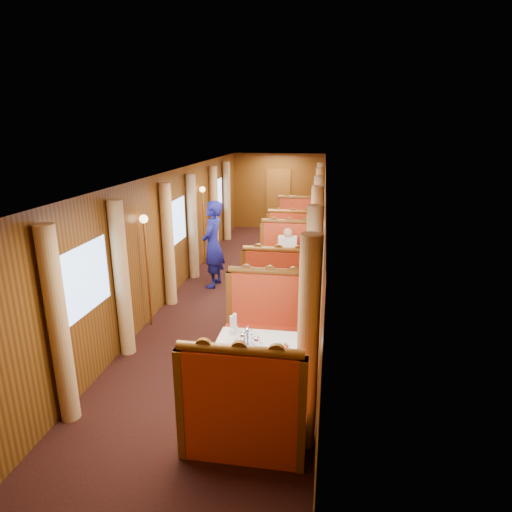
% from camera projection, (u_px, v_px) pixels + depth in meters
% --- Properties ---
extents(floor, '(3.00, 12.00, 0.01)m').
position_uv_depth(floor, '(248.00, 292.00, 8.93)').
color(floor, black).
rests_on(floor, ground).
extents(ceiling, '(3.00, 12.00, 0.01)m').
position_uv_depth(ceiling, '(247.00, 171.00, 8.21)').
color(ceiling, silver).
rests_on(ceiling, wall_left).
extents(wall_far, '(3.00, 0.01, 2.50)m').
position_uv_depth(wall_far, '(278.00, 192.00, 14.25)').
color(wall_far, brown).
rests_on(wall_far, floor).
extents(wall_near, '(3.00, 0.01, 2.50)m').
position_uv_depth(wall_near, '(94.00, 444.00, 2.90)').
color(wall_near, brown).
rests_on(wall_near, floor).
extents(wall_left, '(0.01, 12.00, 2.50)m').
position_uv_depth(wall_left, '(176.00, 232.00, 8.80)').
color(wall_left, brown).
rests_on(wall_left, floor).
extents(wall_right, '(0.01, 12.00, 2.50)m').
position_uv_depth(wall_right, '(323.00, 237.00, 8.35)').
color(wall_right, brown).
rests_on(wall_right, floor).
extents(doorway_far, '(0.80, 0.04, 2.00)m').
position_uv_depth(doorway_far, '(278.00, 199.00, 14.29)').
color(doorway_far, brown).
rests_on(doorway_far, floor).
extents(table_near, '(1.05, 0.72, 0.75)m').
position_uv_depth(table_near, '(258.00, 369.00, 5.41)').
color(table_near, white).
rests_on(table_near, floor).
extents(banquette_near_fwd, '(1.30, 0.55, 1.34)m').
position_uv_depth(banquette_near_fwd, '(243.00, 417.00, 4.43)').
color(banquette_near_fwd, '#A91712').
rests_on(banquette_near_fwd, floor).
extents(banquette_near_aft, '(1.30, 0.55, 1.34)m').
position_uv_depth(banquette_near_aft, '(268.00, 330.00, 6.35)').
color(banquette_near_aft, '#A91712').
rests_on(banquette_near_aft, floor).
extents(table_mid, '(1.05, 0.72, 0.75)m').
position_uv_depth(table_mid, '(284.00, 277.00, 8.72)').
color(table_mid, white).
rests_on(table_mid, floor).
extents(banquette_mid_fwd, '(1.30, 0.55, 1.34)m').
position_uv_depth(banquette_mid_fwd, '(279.00, 293.00, 7.74)').
color(banquette_mid_fwd, '#A91712').
rests_on(banquette_mid_fwd, floor).
extents(banquette_mid_aft, '(1.30, 0.55, 1.34)m').
position_uv_depth(banquette_mid_aft, '(288.00, 260.00, 9.66)').
color(banquette_mid_aft, '#A91712').
rests_on(banquette_mid_aft, floor).
extents(table_far, '(1.05, 0.72, 0.75)m').
position_uv_depth(table_far, '(295.00, 236.00, 12.03)').
color(table_far, white).
rests_on(table_far, floor).
extents(banquette_far_fwd, '(1.30, 0.55, 1.34)m').
position_uv_depth(banquette_far_fwd, '(293.00, 244.00, 11.05)').
color(banquette_far_fwd, '#A91712').
rests_on(banquette_far_fwd, floor).
extents(banquette_far_aft, '(1.30, 0.55, 1.34)m').
position_uv_depth(banquette_far_aft, '(297.00, 226.00, 12.97)').
color(banquette_far_aft, '#A91712').
rests_on(banquette_far_aft, floor).
extents(tea_tray, '(0.39, 0.33, 0.01)m').
position_uv_depth(tea_tray, '(247.00, 344.00, 5.24)').
color(tea_tray, silver).
rests_on(tea_tray, table_near).
extents(teapot_left, '(0.16, 0.13, 0.12)m').
position_uv_depth(teapot_left, '(243.00, 340.00, 5.24)').
color(teapot_left, silver).
rests_on(teapot_left, tea_tray).
extents(teapot_right, '(0.15, 0.12, 0.12)m').
position_uv_depth(teapot_right, '(257.00, 344.00, 5.15)').
color(teapot_right, silver).
rests_on(teapot_right, tea_tray).
extents(teapot_back, '(0.17, 0.14, 0.13)m').
position_uv_depth(teapot_back, '(248.00, 335.00, 5.36)').
color(teapot_back, silver).
rests_on(teapot_back, tea_tray).
extents(fruit_plate, '(0.23, 0.23, 0.05)m').
position_uv_depth(fruit_plate, '(282.00, 347.00, 5.14)').
color(fruit_plate, white).
rests_on(fruit_plate, table_near).
extents(cup_inboard, '(0.08, 0.08, 0.26)m').
position_uv_depth(cup_inboard, '(232.00, 327.00, 5.46)').
color(cup_inboard, white).
rests_on(cup_inboard, table_near).
extents(cup_outboard, '(0.08, 0.08, 0.26)m').
position_uv_depth(cup_outboard, '(235.00, 325.00, 5.52)').
color(cup_outboard, white).
rests_on(cup_outboard, table_near).
extents(rose_vase_mid, '(0.06, 0.06, 0.36)m').
position_uv_depth(rose_vase_mid, '(284.00, 251.00, 8.59)').
color(rose_vase_mid, silver).
rests_on(rose_vase_mid, table_mid).
extents(rose_vase_far, '(0.06, 0.06, 0.36)m').
position_uv_depth(rose_vase_far, '(295.00, 217.00, 11.88)').
color(rose_vase_far, silver).
rests_on(rose_vase_far, table_far).
extents(window_left_near, '(0.01, 1.20, 0.90)m').
position_uv_depth(window_left_near, '(84.00, 280.00, 5.42)').
color(window_left_near, '#81ADE3').
rests_on(window_left_near, wall_left).
extents(curtain_left_near_a, '(0.22, 0.22, 2.35)m').
position_uv_depth(curtain_left_near_a, '(58.00, 327.00, 4.75)').
color(curtain_left_near_a, '#E0B373').
rests_on(curtain_left_near_a, floor).
extents(curtain_left_near_b, '(0.22, 0.22, 2.35)m').
position_uv_depth(curtain_left_near_b, '(122.00, 280.00, 6.23)').
color(curtain_left_near_b, '#E0B373').
rests_on(curtain_left_near_b, floor).
extents(window_right_near, '(0.01, 1.20, 0.90)m').
position_uv_depth(window_right_near, '(320.00, 293.00, 4.99)').
color(window_right_near, '#81ADE3').
rests_on(window_right_near, wall_right).
extents(curtain_right_near_a, '(0.22, 0.22, 2.35)m').
position_uv_depth(curtain_right_near_a, '(308.00, 346.00, 4.34)').
color(curtain_right_near_a, '#E0B373').
rests_on(curtain_right_near_a, floor).
extents(curtain_right_near_b, '(0.22, 0.22, 2.35)m').
position_uv_depth(curtain_right_near_b, '(312.00, 291.00, 5.82)').
color(curtain_right_near_b, '#E0B373').
rests_on(curtain_right_near_b, floor).
extents(window_left_mid, '(0.01, 1.20, 0.90)m').
position_uv_depth(window_left_mid, '(176.00, 222.00, 8.74)').
color(window_left_mid, '#81ADE3').
rests_on(window_left_mid, wall_left).
extents(curtain_left_mid_a, '(0.22, 0.22, 2.35)m').
position_uv_depth(curtain_left_mid_a, '(168.00, 245.00, 8.06)').
color(curtain_left_mid_a, '#E0B373').
rests_on(curtain_left_mid_a, floor).
extents(curtain_left_mid_b, '(0.22, 0.22, 2.35)m').
position_uv_depth(curtain_left_mid_b, '(193.00, 227.00, 9.54)').
color(curtain_left_mid_b, '#E0B373').
rests_on(curtain_left_mid_b, floor).
extents(window_right_mid, '(0.01, 1.20, 0.90)m').
position_uv_depth(window_right_mid, '(322.00, 227.00, 8.30)').
color(window_right_mid, '#81ADE3').
rests_on(window_right_mid, wall_right).
extents(curtain_right_mid_a, '(0.22, 0.22, 2.35)m').
position_uv_depth(curtain_right_mid_a, '(315.00, 251.00, 7.65)').
color(curtain_right_mid_a, '#E0B373').
rests_on(curtain_right_mid_a, floor).
extents(curtain_right_mid_b, '(0.22, 0.22, 2.35)m').
position_uv_depth(curtain_right_mid_b, '(317.00, 231.00, 9.13)').
color(curtain_right_mid_b, '#E0B373').
rests_on(curtain_right_mid_b, floor).
extents(window_left_far, '(0.01, 1.20, 0.90)m').
position_uv_depth(window_left_far, '(217.00, 196.00, 12.05)').
color(window_left_far, '#81ADE3').
rests_on(window_left_far, wall_left).
extents(curtain_left_far_a, '(0.22, 0.22, 2.35)m').
position_uv_depth(curtain_left_far_a, '(214.00, 211.00, 11.37)').
color(curtain_left_far_a, '#E0B373').
rests_on(curtain_left_far_a, floor).
extents(curtain_left_far_b, '(0.22, 0.22, 2.35)m').
position_uv_depth(curtain_left_far_b, '(227.00, 201.00, 12.85)').
color(curtain_left_far_b, '#E0B373').
rests_on(curtain_left_far_b, floor).
extents(window_right_far, '(0.01, 1.20, 0.90)m').
position_uv_depth(window_right_far, '(323.00, 199.00, 11.61)').
color(window_right_far, '#81ADE3').
rests_on(window_right_far, wall_right).
extents(curtain_right_far_a, '(0.22, 0.22, 2.35)m').
position_uv_depth(curtain_right_far_a, '(319.00, 214.00, 10.96)').
color(curtain_right_far_a, '#E0B373').
rests_on(curtain_right_far_a, floor).
extents(curtain_right_far_b, '(0.22, 0.22, 2.35)m').
position_uv_depth(curtain_right_far_b, '(319.00, 204.00, 12.44)').
color(curtain_right_far_b, '#E0B373').
rests_on(curtain_right_far_b, floor).
extents(sconce_left_fore, '(0.14, 0.14, 1.95)m').
position_uv_depth(sconce_left_fore, '(146.00, 248.00, 7.09)').
color(sconce_left_fore, '#BF8C3F').
rests_on(sconce_left_fore, floor).
extents(sconce_right_fore, '(0.14, 0.14, 1.95)m').
position_uv_depth(sconce_right_fore, '(316.00, 256.00, 6.67)').
color(sconce_right_fore, '#BF8C3F').
rests_on(sconce_right_fore, floor).
extents(sconce_left_aft, '(0.14, 0.14, 1.95)m').
position_uv_depth(sconce_left_aft, '(203.00, 210.00, 10.40)').
color(sconce_left_aft, '#BF8C3F').
rests_on(sconce_left_aft, floor).
extents(sconce_right_aft, '(0.14, 0.14, 1.95)m').
position_uv_depth(sconce_right_aft, '(319.00, 213.00, 9.98)').
color(sconce_right_aft, '#BF8C3F').
rests_on(sconce_right_aft, floor).
extents(steward, '(0.49, 0.71, 1.86)m').
position_uv_depth(steward, '(213.00, 244.00, 9.05)').
color(steward, navy).
rests_on(steward, floor).
extents(passenger, '(0.40, 0.44, 0.76)m').
position_uv_depth(passenger, '(287.00, 249.00, 9.37)').
color(passenger, beige).
rests_on(passenger, banquette_mid_aft).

